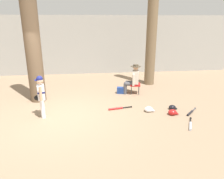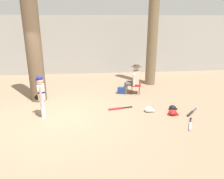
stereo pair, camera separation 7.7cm
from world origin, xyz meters
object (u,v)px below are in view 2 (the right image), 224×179
(young_ballplayer, at_px, (41,94))
(batting_helmet_white, at_px, (149,110))
(bat_black_composite, at_px, (191,113))
(batting_helmet_black, at_px, (173,108))
(tree_near_player, at_px, (32,30))
(tree_behind_spectator, at_px, (152,35))
(bat_red_barrel, at_px, (117,108))
(batting_helmet_red, at_px, (173,113))
(seated_spectator, at_px, (134,78))
(folding_stool, at_px, (136,85))
(handbag_beside_stool, at_px, (122,90))
(bat_aluminum_silver, at_px, (190,126))

(young_ballplayer, bearing_deg, batting_helmet_white, -0.21)
(bat_black_composite, bearing_deg, batting_helmet_black, 138.84)
(tree_near_player, height_order, batting_helmet_white, tree_near_player)
(tree_near_player, relative_size, tree_behind_spectator, 1.16)
(tree_behind_spectator, distance_m, bat_black_composite, 4.10)
(bat_red_barrel, height_order, batting_helmet_red, batting_helmet_red)
(batting_helmet_black, bearing_deg, seated_spectator, 119.28)
(folding_stool, distance_m, batting_helmet_black, 1.98)
(tree_behind_spectator, relative_size, handbag_beside_stool, 14.82)
(young_ballplayer, relative_size, batting_helmet_black, 4.73)
(tree_near_player, bearing_deg, batting_helmet_black, -16.92)
(tree_behind_spectator, distance_m, handbag_beside_stool, 2.86)
(bat_black_composite, height_order, bat_red_barrel, same)
(young_ballplayer, height_order, bat_black_composite, young_ballplayer)
(bat_black_composite, bearing_deg, batting_helmet_white, 167.01)
(batting_helmet_white, height_order, batting_helmet_red, same)
(folding_stool, bearing_deg, tree_near_player, -174.94)
(seated_spectator, xyz_separation_m, bat_red_barrel, (-0.84, -1.55, -0.61))
(tree_behind_spectator, bearing_deg, batting_helmet_black, -91.23)
(seated_spectator, distance_m, batting_helmet_black, 2.10)
(bat_black_composite, bearing_deg, young_ballplayer, 176.18)
(bat_aluminum_silver, height_order, batting_helmet_red, batting_helmet_red)
(handbag_beside_stool, bearing_deg, batting_helmet_red, -60.15)
(tree_behind_spectator, relative_size, batting_helmet_black, 18.27)
(tree_behind_spectator, xyz_separation_m, bat_red_barrel, (-1.90, -2.84, -2.19))
(tree_behind_spectator, relative_size, batting_helmet_white, 15.76)
(bat_aluminum_silver, height_order, batting_helmet_black, batting_helmet_black)
(handbag_beside_stool, xyz_separation_m, batting_helmet_black, (1.45, -1.82, -0.06))
(batting_helmet_black, bearing_deg, bat_aluminum_silver, -87.83)
(folding_stool, distance_m, bat_red_barrel, 1.83)
(bat_aluminum_silver, height_order, batting_helmet_white, batting_helmet_white)
(seated_spectator, bearing_deg, handbag_beside_stool, 172.86)
(tree_near_player, bearing_deg, folding_stool, 5.06)
(tree_near_player, height_order, seated_spectator, tree_near_player)
(batting_helmet_white, distance_m, batting_helmet_black, 0.85)
(tree_behind_spectator, height_order, seated_spectator, tree_behind_spectator)
(young_ballplayer, relative_size, folding_stool, 2.74)
(young_ballplayer, distance_m, bat_black_composite, 4.72)
(bat_black_composite, relative_size, bat_red_barrel, 0.68)
(young_ballplayer, xyz_separation_m, handbag_beside_stool, (2.76, 1.91, -0.61))
(handbag_beside_stool, relative_size, bat_black_composite, 0.61)
(batting_helmet_red, bearing_deg, handbag_beside_stool, 119.85)
(folding_stool, distance_m, bat_black_composite, 2.55)
(bat_red_barrel, bearing_deg, seated_spectator, 61.53)
(tree_near_player, xyz_separation_m, handbag_beside_stool, (3.19, 0.41, -2.40))
(folding_stool, relative_size, batting_helmet_black, 1.73)
(seated_spectator, bearing_deg, batting_helmet_black, -60.72)
(tree_near_player, height_order, folding_stool, tree_near_player)
(handbag_beside_stool, bearing_deg, tree_near_player, -172.67)
(bat_black_composite, bearing_deg, seated_spectator, 123.75)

